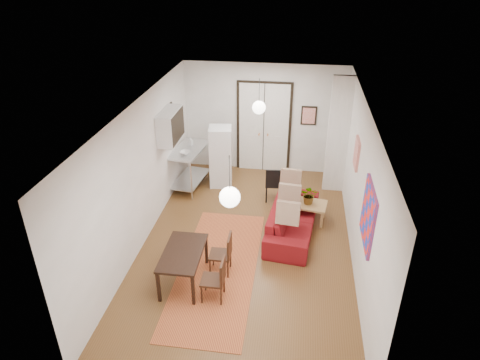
# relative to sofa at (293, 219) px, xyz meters

# --- Properties ---
(floor) EXTENTS (7.00, 7.00, 0.00)m
(floor) POSITION_rel_sofa_xyz_m (-0.91, -0.52, -0.33)
(floor) COLOR brown
(floor) RESTS_ON ground
(ceiling) EXTENTS (4.20, 7.00, 0.02)m
(ceiling) POSITION_rel_sofa_xyz_m (-0.91, -0.52, 2.57)
(ceiling) COLOR white
(ceiling) RESTS_ON wall_back
(wall_back) EXTENTS (4.20, 0.02, 2.90)m
(wall_back) POSITION_rel_sofa_xyz_m (-0.91, 2.98, 1.12)
(wall_back) COLOR white
(wall_back) RESTS_ON floor
(wall_front) EXTENTS (4.20, 0.02, 2.90)m
(wall_front) POSITION_rel_sofa_xyz_m (-0.91, -4.02, 1.12)
(wall_front) COLOR white
(wall_front) RESTS_ON floor
(wall_left) EXTENTS (0.02, 7.00, 2.90)m
(wall_left) POSITION_rel_sofa_xyz_m (-3.01, -0.52, 1.12)
(wall_left) COLOR white
(wall_left) RESTS_ON floor
(wall_right) EXTENTS (0.02, 7.00, 2.90)m
(wall_right) POSITION_rel_sofa_xyz_m (1.19, -0.52, 1.12)
(wall_right) COLOR white
(wall_right) RESTS_ON floor
(double_doors) EXTENTS (1.44, 0.06, 2.50)m
(double_doors) POSITION_rel_sofa_xyz_m (-0.91, 2.93, 0.87)
(double_doors) COLOR white
(double_doors) RESTS_ON wall_back
(stub_partition) EXTENTS (0.50, 0.10, 2.90)m
(stub_partition) POSITION_rel_sofa_xyz_m (0.94, 2.03, 1.12)
(stub_partition) COLOR white
(stub_partition) RESTS_ON floor
(wall_cabinet) EXTENTS (0.35, 1.00, 0.70)m
(wall_cabinet) POSITION_rel_sofa_xyz_m (-2.83, 0.98, 1.57)
(wall_cabinet) COLOR white
(wall_cabinet) RESTS_ON wall_left
(painting_popart) EXTENTS (0.05, 1.00, 1.00)m
(painting_popart) POSITION_rel_sofa_xyz_m (1.16, -1.77, 1.32)
(painting_popart) COLOR red
(painting_popart) RESTS_ON wall_right
(painting_abstract) EXTENTS (0.05, 0.50, 0.60)m
(painting_abstract) POSITION_rel_sofa_xyz_m (1.16, 0.28, 1.47)
(painting_abstract) COLOR #F0E4C8
(painting_abstract) RESTS_ON wall_right
(poster_back) EXTENTS (0.40, 0.03, 0.50)m
(poster_back) POSITION_rel_sofa_xyz_m (0.24, 2.95, 1.27)
(poster_back) COLOR red
(poster_back) RESTS_ON wall_back
(print_left) EXTENTS (0.03, 0.44, 0.54)m
(print_left) POSITION_rel_sofa_xyz_m (-2.98, 1.48, 1.62)
(print_left) COLOR olive
(print_left) RESTS_ON wall_left
(pendant_back) EXTENTS (0.30, 0.30, 0.80)m
(pendant_back) POSITION_rel_sofa_xyz_m (-0.91, 1.48, 1.92)
(pendant_back) COLOR white
(pendant_back) RESTS_ON ceiling
(pendant_front) EXTENTS (0.30, 0.30, 0.80)m
(pendant_front) POSITION_rel_sofa_xyz_m (-0.91, -2.52, 1.92)
(pendant_front) COLOR white
(pendant_front) RESTS_ON ceiling
(kilim_rug) EXTENTS (1.43, 3.80, 0.01)m
(kilim_rug) POSITION_rel_sofa_xyz_m (-1.35, -1.41, -0.32)
(kilim_rug) COLOR #BB662E
(kilim_rug) RESTS_ON floor
(sofa) EXTENTS (2.33, 1.13, 0.65)m
(sofa) POSITION_rel_sofa_xyz_m (0.00, 0.00, 0.00)
(sofa) COLOR maroon
(sofa) RESTS_ON floor
(coffee_table) EXTENTS (1.04, 0.68, 0.43)m
(coffee_table) POSITION_rel_sofa_xyz_m (0.23, 0.53, 0.05)
(coffee_table) COLOR #AC8151
(coffee_table) RESTS_ON floor
(potted_plant) EXTENTS (0.42, 0.38, 0.42)m
(potted_plant) POSITION_rel_sofa_xyz_m (0.33, 0.53, 0.32)
(potted_plant) COLOR #356C30
(potted_plant) RESTS_ON coffee_table
(kitchen_counter) EXTENTS (0.86, 1.43, 1.03)m
(kitchen_counter) POSITION_rel_sofa_xyz_m (-2.65, 1.71, 0.36)
(kitchen_counter) COLOR silver
(kitchen_counter) RESTS_ON floor
(bowl) EXTENTS (0.31, 0.31, 0.06)m
(bowl) POSITION_rel_sofa_xyz_m (-2.66, 1.41, 0.74)
(bowl) COLOR beige
(bowl) RESTS_ON kitchen_counter
(soap_bottle) EXTENTS (0.13, 0.13, 0.21)m
(soap_bottle) POSITION_rel_sofa_xyz_m (-2.66, 1.96, 0.81)
(soap_bottle) COLOR teal
(soap_bottle) RESTS_ON kitchen_counter
(fridge) EXTENTS (0.62, 0.62, 1.55)m
(fridge) POSITION_rel_sofa_xyz_m (-1.89, 1.91, 0.45)
(fridge) COLOR white
(fridge) RESTS_ON floor
(dining_table) EXTENTS (0.69, 1.20, 0.66)m
(dining_table) POSITION_rel_sofa_xyz_m (-1.88, -1.84, 0.26)
(dining_table) COLOR black
(dining_table) RESTS_ON floor
(dining_chair_near) EXTENTS (0.40, 0.55, 0.82)m
(dining_chair_near) POSITION_rel_sofa_xyz_m (-1.28, -1.41, 0.14)
(dining_chair_near) COLOR #3A1C12
(dining_chair_near) RESTS_ON floor
(dining_chair_far) EXTENTS (0.40, 0.55, 0.82)m
(dining_chair_far) POSITION_rel_sofa_xyz_m (-1.28, -2.11, 0.14)
(dining_chair_far) COLOR #3A1C12
(dining_chair_far) RESTS_ON floor
(black_side_chair) EXTENTS (0.43, 0.43, 0.88)m
(black_side_chair) POSITION_rel_sofa_xyz_m (-0.50, 1.41, 0.18)
(black_side_chair) COLOR black
(black_side_chair) RESTS_ON floor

